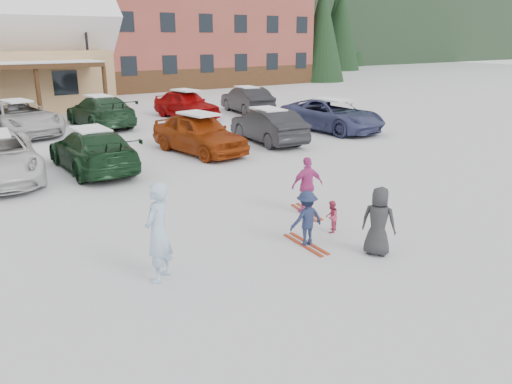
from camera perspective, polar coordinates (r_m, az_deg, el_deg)
ground at (r=10.63m, az=1.76°, el=-6.75°), size 160.00×160.00×0.00m
lamp_post at (r=33.32m, az=-18.66°, el=14.64°), size 0.50×0.25×5.86m
conifer_1 at (r=53.56m, az=7.61°, el=19.14°), size 4.84×4.84×11.22m
conifer_3 at (r=53.12m, az=-22.98°, el=16.78°), size 3.96×3.96×9.18m
conifer_4 at (r=66.95m, az=1.81°, el=19.10°), size 5.06×5.06×11.73m
adult_skier at (r=9.24m, az=-11.12°, el=-4.52°), size 0.82×0.78×1.89m
toddler_red at (r=11.61m, az=8.60°, el=-2.80°), size 0.47×0.44×0.76m
child_navy at (r=10.75m, az=5.80°, el=-3.02°), size 0.82×0.51×1.22m
skis_child_navy at (r=10.97m, az=5.70°, el=-5.95°), size 0.31×1.41×0.03m
child_magenta at (r=12.72m, az=5.89°, el=0.76°), size 0.92×0.55×1.47m
skis_child_magenta at (r=12.94m, az=5.79°, el=-2.29°), size 0.53×1.41×0.03m
bystander_dark at (r=10.51m, az=13.83°, el=-3.28°), size 0.75×0.84×1.45m
parked_car_3 at (r=17.69m, az=-18.19°, el=4.59°), size 2.01×4.90×1.42m
parked_car_4 at (r=19.57m, az=-6.53°, el=6.67°), size 2.37×4.73×1.55m
parked_car_5 at (r=21.49m, az=1.39°, el=7.57°), size 2.00×4.51×1.44m
parked_car_6 at (r=24.57m, az=8.61°, el=8.68°), size 2.98×5.61×1.50m
parked_car_10 at (r=25.77m, az=-25.53°, el=7.67°), size 3.54×6.01×1.57m
parked_car_11 at (r=26.66m, az=-17.37°, el=8.79°), size 2.38×5.39×1.54m
parked_car_12 at (r=28.54m, az=-8.00°, el=9.92°), size 2.41×4.75×1.55m
parked_car_13 at (r=30.25m, az=-1.05°, el=10.46°), size 2.38×4.85×1.53m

